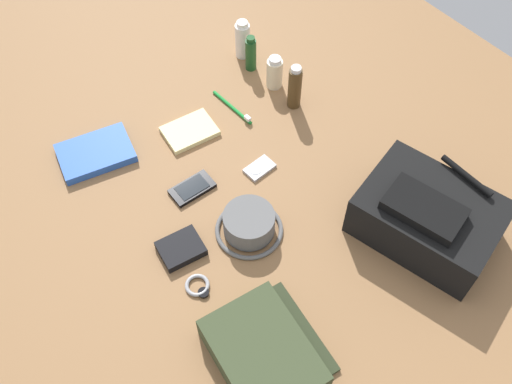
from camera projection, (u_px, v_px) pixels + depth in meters
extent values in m
cube|color=olive|center=(256.00, 203.00, 1.61)|extent=(2.64, 2.02, 0.02)
cube|color=black|center=(428.00, 218.00, 1.49)|extent=(0.39, 0.32, 0.14)
cube|color=black|center=(424.00, 209.00, 1.41)|extent=(0.21, 0.15, 0.03)
cylinder|color=black|center=(467.00, 176.00, 1.47)|extent=(0.15, 0.02, 0.02)
cube|color=#384228|center=(263.00, 355.00, 1.32)|extent=(0.29, 0.23, 0.08)
cube|color=#2C3520|center=(297.00, 331.00, 1.38)|extent=(0.26, 0.10, 0.01)
cylinder|color=slate|center=(249.00, 223.00, 1.51)|extent=(0.13, 0.13, 0.07)
torus|color=slate|center=(249.00, 230.00, 1.54)|extent=(0.18, 0.18, 0.01)
cylinder|color=white|center=(243.00, 40.00, 1.88)|extent=(0.05, 0.05, 0.12)
cylinder|color=white|center=(242.00, 24.00, 1.83)|extent=(0.04, 0.04, 0.01)
cylinder|color=#19471E|center=(251.00, 55.00, 1.85)|extent=(0.03, 0.03, 0.11)
cylinder|color=#19471E|center=(251.00, 39.00, 1.80)|extent=(0.03, 0.03, 0.01)
cylinder|color=beige|center=(275.00, 74.00, 1.81)|extent=(0.05, 0.05, 0.10)
cylinder|color=silver|center=(275.00, 60.00, 1.76)|extent=(0.04, 0.04, 0.01)
cylinder|color=#473319|center=(295.00, 88.00, 1.75)|extent=(0.04, 0.04, 0.14)
cylinder|color=silver|center=(296.00, 69.00, 1.68)|extent=(0.03, 0.03, 0.01)
cube|color=blue|center=(96.00, 153.00, 1.68)|extent=(0.19, 0.23, 0.03)
cube|color=white|center=(96.00, 154.00, 1.68)|extent=(0.18, 0.22, 0.02)
cube|color=black|center=(192.00, 188.00, 1.62)|extent=(0.07, 0.12, 0.01)
cube|color=black|center=(192.00, 187.00, 1.61)|extent=(0.06, 0.09, 0.00)
cube|color=#B7B7BC|center=(260.00, 168.00, 1.66)|extent=(0.06, 0.09, 0.01)
cylinder|color=silver|center=(256.00, 170.00, 1.65)|extent=(0.03, 0.03, 0.00)
torus|color=#99999E|center=(197.00, 285.00, 1.45)|extent=(0.06, 0.06, 0.01)
cylinder|color=black|center=(203.00, 293.00, 1.44)|extent=(0.03, 0.03, 0.01)
cylinder|color=#198C33|center=(232.00, 107.00, 1.79)|extent=(0.17, 0.02, 0.01)
cube|color=white|center=(248.00, 118.00, 1.75)|extent=(0.02, 0.01, 0.01)
cube|color=black|center=(182.00, 249.00, 1.50)|extent=(0.11, 0.12, 0.02)
cube|color=beige|center=(189.00, 131.00, 1.73)|extent=(0.13, 0.16, 0.02)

